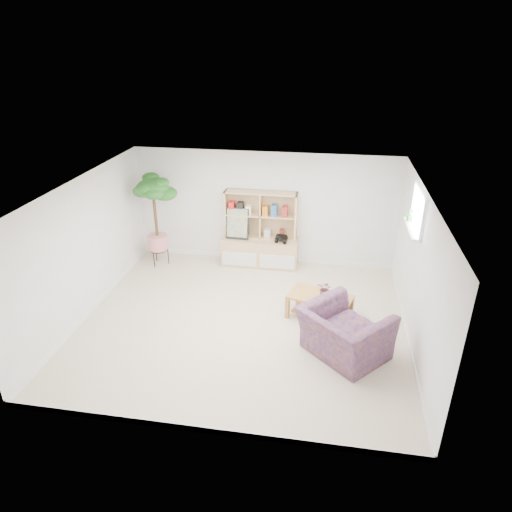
% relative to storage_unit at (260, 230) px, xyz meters
% --- Properties ---
extents(floor, '(5.50, 5.00, 0.01)m').
position_rel_storage_unit_xyz_m(floor, '(0.05, -2.24, -0.81)').
color(floor, beige).
rests_on(floor, ground).
extents(ceiling, '(5.50, 5.00, 0.01)m').
position_rel_storage_unit_xyz_m(ceiling, '(0.05, -2.24, 1.59)').
color(ceiling, silver).
rests_on(ceiling, walls).
extents(walls, '(5.51, 5.01, 2.40)m').
position_rel_storage_unit_xyz_m(walls, '(0.05, -2.24, 0.39)').
color(walls, white).
rests_on(walls, floor).
extents(baseboard, '(5.50, 5.00, 0.10)m').
position_rel_storage_unit_xyz_m(baseboard, '(0.05, -2.24, -0.76)').
color(baseboard, white).
rests_on(baseboard, floor).
extents(window, '(0.10, 0.98, 0.68)m').
position_rel_storage_unit_xyz_m(window, '(2.78, -1.64, 1.19)').
color(window, silver).
rests_on(window, walls).
extents(window_sill, '(0.14, 1.00, 0.04)m').
position_rel_storage_unit_xyz_m(window_sill, '(2.72, -1.64, 0.87)').
color(window_sill, white).
rests_on(window_sill, walls).
extents(storage_unit, '(1.61, 0.54, 1.61)m').
position_rel_storage_unit_xyz_m(storage_unit, '(0.00, 0.00, 0.00)').
color(storage_unit, tan).
rests_on(storage_unit, floor).
extents(poster, '(0.49, 0.13, 0.67)m').
position_rel_storage_unit_xyz_m(poster, '(-0.47, -0.05, 0.14)').
color(poster, yellow).
rests_on(poster, storage_unit).
extents(toy_truck, '(0.35, 0.26, 0.17)m').
position_rel_storage_unit_xyz_m(toy_truck, '(0.46, -0.09, -0.12)').
color(toy_truck, black).
rests_on(toy_truck, storage_unit).
extents(coffee_table, '(1.19, 0.87, 0.43)m').
position_rel_storage_unit_xyz_m(coffee_table, '(1.34, -1.88, -0.59)').
color(coffee_table, '#B27E3B').
rests_on(coffee_table, floor).
extents(table_plant, '(0.34, 0.33, 0.29)m').
position_rel_storage_unit_xyz_m(table_plant, '(1.42, -1.88, -0.23)').
color(table_plant, '#1D4F1F').
rests_on(table_plant, coffee_table).
extents(floor_tree, '(0.87, 0.87, 1.98)m').
position_rel_storage_unit_xyz_m(floor_tree, '(-2.15, -0.32, 0.18)').
color(floor_tree, '#184416').
rests_on(floor_tree, floor).
extents(armchair, '(1.60, 1.59, 0.89)m').
position_rel_storage_unit_xyz_m(armchair, '(1.75, -2.85, -0.36)').
color(armchair, navy).
rests_on(armchair, floor).
extents(sill_plant, '(0.16, 0.15, 0.23)m').
position_rel_storage_unit_xyz_m(sill_plant, '(2.72, -1.35, 1.01)').
color(sill_plant, '#184416').
rests_on(sill_plant, window_sill).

